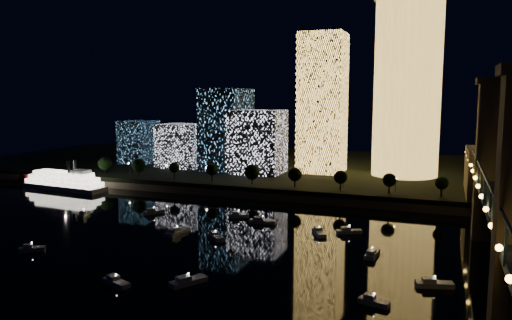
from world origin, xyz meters
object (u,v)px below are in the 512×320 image
Objects in this scene: tower_rectangular at (323,103)px; riverboat at (60,181)px; truss_bridge at (511,223)px; tower_cylindrical at (407,87)px.

tower_rectangular is 1.43× the size of riverboat.
tower_rectangular is at bearing 119.43° from truss_bridge.
tower_cylindrical is 1.76× the size of riverboat.
riverboat is (-186.31, 65.08, -12.46)m from truss_bridge.
tower_rectangular reaches higher than truss_bridge.
riverboat is (-153.17, -70.14, -45.05)m from tower_cylindrical.
tower_rectangular is at bearing -175.79° from tower_cylindrical.
tower_cylindrical is 1.23× the size of tower_rectangular.
tower_cylindrical is 42.34m from tower_rectangular.
tower_cylindrical reaches higher than truss_bridge.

